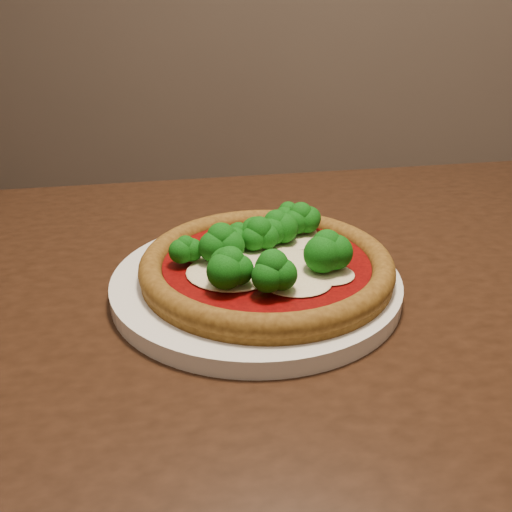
# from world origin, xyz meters

# --- Properties ---
(dining_table) EXTENTS (1.38, 1.13, 0.75)m
(dining_table) POSITION_xyz_m (0.22, 0.04, 0.65)
(dining_table) COLOR black
(dining_table) RESTS_ON floor
(plate) EXTENTS (0.30, 0.30, 0.02)m
(plate) POSITION_xyz_m (0.17, 0.03, 0.76)
(plate) COLOR white
(plate) RESTS_ON dining_table
(pizza) EXTENTS (0.26, 0.26, 0.06)m
(pizza) POSITION_xyz_m (0.18, 0.03, 0.79)
(pizza) COLOR brown
(pizza) RESTS_ON plate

